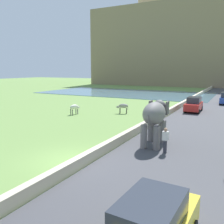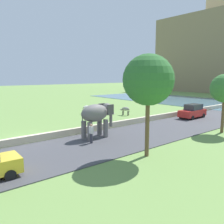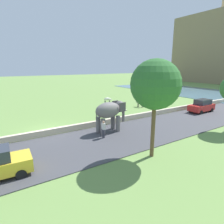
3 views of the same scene
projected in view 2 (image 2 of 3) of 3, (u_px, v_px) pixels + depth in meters
The scene contains 10 objects.
ground_plane at pixel (26, 140), 20.19m from camera, with size 220.00×220.00×0.00m, color #6B8E47.
road_surface at pixel (204, 120), 29.02m from camera, with size 7.00×120.00×0.06m, color #424247.
barrier_wall at pixel (168, 115), 30.60m from camera, with size 0.40×110.00×0.62m, color beige.
lake at pixel (167, 99), 54.61m from camera, with size 36.00×18.00×0.08m, color slate.
elephant at pixel (97, 115), 20.47m from camera, with size 1.58×3.51×2.99m.
person_beside_elephant at pixel (91, 133), 18.90m from camera, with size 0.36×0.22×1.63m.
car_red at pixel (193, 111), 30.11m from camera, with size 1.85×4.03×1.80m.
cow_grey at pixel (125, 109), 32.36m from camera, with size 1.41×0.81×1.15m.
cow_white at pixel (87, 108), 33.90m from camera, with size 0.68×1.42×1.15m.
tree_near at pixel (148, 80), 15.39m from camera, with size 3.36×3.36×6.82m.
Camera 2 is at (19.77, -6.86, 5.44)m, focal length 38.09 mm.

